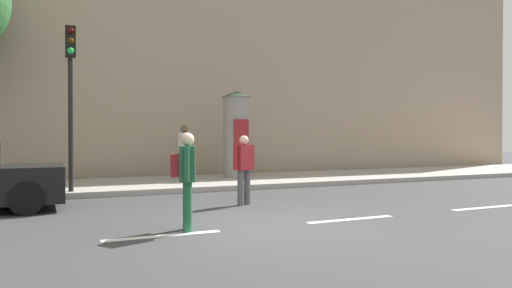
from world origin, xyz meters
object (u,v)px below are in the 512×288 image
pedestrian_in_dark_shirt (186,172)px  poster_column (236,134)px  pedestrian_with_bag (184,147)px  traffic_light (71,80)px  pedestrian_with_backpack (244,164)px

pedestrian_in_dark_shirt → poster_column: bearing=63.0°
poster_column → pedestrian_with_bag: size_ratio=1.68×
traffic_light → pedestrian_with_backpack: bearing=-38.6°
traffic_light → pedestrian_in_dark_shirt: traffic_light is taller
traffic_light → poster_column: bearing=23.5°
poster_column → pedestrian_with_backpack: bearing=-109.5°
pedestrian_with_backpack → poster_column: bearing=70.5°
poster_column → pedestrian_with_bag: poster_column is taller
pedestrian_in_dark_shirt → pedestrian_with_bag: 7.57m
poster_column → pedestrian_with_backpack: poster_column is taller
poster_column → pedestrian_with_bag: (-1.81, 0.03, -0.44)m
traffic_light → poster_column: size_ratio=1.39×
poster_column → pedestrian_with_backpack: (-1.80, -5.07, -0.74)m
poster_column → pedestrian_with_bag: bearing=179.0°
traffic_light → pedestrian_with_backpack: traffic_light is taller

